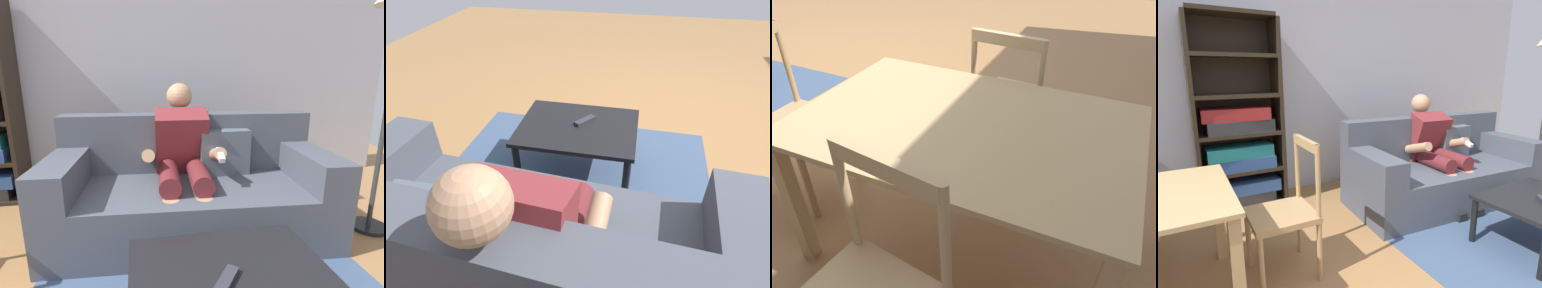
% 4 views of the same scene
% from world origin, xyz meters
% --- Properties ---
extents(wall_back, '(7.15, 0.12, 2.75)m').
position_xyz_m(wall_back, '(0.00, 2.79, 1.37)').
color(wall_back, '#B2B7C6').
rests_on(wall_back, ground_plane).
extents(couch, '(2.09, 1.03, 0.88)m').
position_xyz_m(couch, '(1.04, 1.65, 0.32)').
color(couch, '#474C56').
rests_on(couch, ground_plane).
extents(person_lounging, '(0.61, 0.96, 1.13)m').
position_xyz_m(person_lounging, '(0.97, 1.69, 0.58)').
color(person_lounging, maroon).
rests_on(person_lounging, ground_plane).
extents(coffee_table, '(0.84, 0.63, 0.40)m').
position_xyz_m(coffee_table, '(1.00, 0.58, 0.35)').
color(coffee_table, black).
rests_on(coffee_table, ground_plane).
extents(bookshelf, '(0.83, 0.36, 1.91)m').
position_xyz_m(bookshelf, '(-0.86, 2.54, 0.74)').
color(bookshelf, '#2D2319').
rests_on(bookshelf, ground_plane).
extents(dining_chair_facing_couch, '(0.42, 0.42, 0.93)m').
position_xyz_m(dining_chair_facing_couch, '(-0.82, 1.23, 0.45)').
color(dining_chair_facing_couch, tan).
rests_on(dining_chair_facing_couch, ground_plane).
extents(area_rug, '(2.03, 1.44, 0.01)m').
position_xyz_m(area_rug, '(1.00, 0.58, 0.00)').
color(area_rug, '#3D5170').
rests_on(area_rug, ground_plane).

